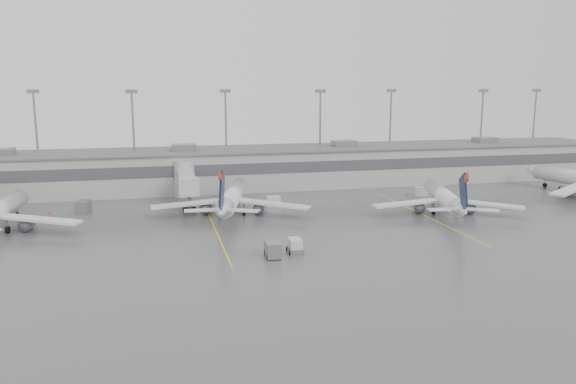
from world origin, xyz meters
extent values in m
plane|color=#525254|center=(0.00, 0.00, 0.00)|extent=(260.00, 260.00, 0.00)
cube|color=#A9A9A4|center=(0.00, 58.00, 4.00)|extent=(150.00, 16.00, 8.00)
cube|color=#47474C|center=(0.00, 49.95, 5.00)|extent=(150.00, 0.15, 2.20)
cube|color=#606060|center=(0.00, 58.00, 8.05)|extent=(152.00, 17.00, 0.30)
cube|color=slate|center=(-55.00, 58.00, 8.80)|extent=(5.00, 4.00, 1.30)
cube|color=slate|center=(50.00, 58.00, 8.80)|extent=(5.00, 4.00, 1.30)
cylinder|color=gray|center=(-50.00, 67.50, 10.00)|extent=(0.44, 0.44, 20.00)
cube|color=slate|center=(-50.00, 67.50, 20.20)|extent=(2.40, 0.50, 0.80)
cylinder|color=gray|center=(-30.00, 60.00, 10.00)|extent=(0.44, 0.44, 20.00)
cube|color=slate|center=(-30.00, 60.00, 20.20)|extent=(2.40, 0.50, 0.80)
cylinder|color=gray|center=(-10.00, 67.50, 10.00)|extent=(0.44, 0.44, 20.00)
cube|color=slate|center=(-10.00, 67.50, 20.20)|extent=(2.40, 0.50, 0.80)
cylinder|color=gray|center=(10.00, 60.00, 10.00)|extent=(0.44, 0.44, 20.00)
cube|color=slate|center=(10.00, 60.00, 20.20)|extent=(2.40, 0.50, 0.80)
cylinder|color=gray|center=(30.00, 67.50, 10.00)|extent=(0.44, 0.44, 20.00)
cube|color=slate|center=(30.00, 67.50, 20.20)|extent=(2.40, 0.50, 0.80)
cylinder|color=gray|center=(50.00, 60.00, 10.00)|extent=(0.44, 0.44, 20.00)
cube|color=slate|center=(50.00, 60.00, 20.20)|extent=(2.40, 0.50, 0.80)
cylinder|color=gray|center=(70.00, 67.50, 10.00)|extent=(0.44, 0.44, 20.00)
cube|color=slate|center=(70.00, 67.50, 20.20)|extent=(2.40, 0.50, 0.80)
cylinder|color=#AAADAF|center=(-20.50, 50.00, 3.50)|extent=(4.00, 4.00, 7.00)
cube|color=#AAADAF|center=(-20.50, 43.50, 4.30)|extent=(2.80, 13.00, 2.60)
cube|color=#AAADAF|center=(-20.50, 36.00, 4.30)|extent=(3.40, 2.40, 3.00)
cylinder|color=gray|center=(-20.50, 36.00, 1.40)|extent=(0.70, 0.70, 2.80)
cube|color=black|center=(-20.50, 36.00, 0.35)|extent=(2.20, 1.20, 0.70)
cube|color=yellow|center=(-17.50, 24.00, 0.01)|extent=(0.25, 40.00, 0.01)
cube|color=yellow|center=(17.50, 24.00, 0.01)|extent=(0.25, 40.00, 0.01)
cone|color=white|center=(-48.10, 41.52, 2.90)|extent=(3.15, 2.97, 2.90)
cube|color=white|center=(-42.77, 26.24, 2.13)|extent=(12.52, 7.31, 0.34)
cylinder|color=black|center=(-48.42, 38.24, 0.43)|extent=(0.42, 0.90, 0.87)
cylinder|color=black|center=(-47.41, 27.47, 0.53)|extent=(0.53, 1.10, 1.06)
cylinder|color=white|center=(-13.32, 33.38, 2.93)|extent=(8.17, 21.53, 2.93)
cone|color=white|center=(-10.32, 45.10, 2.93)|extent=(3.52, 3.38, 2.93)
cone|color=white|center=(-16.55, 20.80, 3.32)|extent=(4.05, 5.46, 2.93)
cube|color=white|center=(-20.62, 32.43, 2.15)|extent=(12.83, 3.33, 0.34)
cube|color=white|center=(-7.38, 29.03, 2.15)|extent=(12.08, 8.94, 0.34)
cube|color=black|center=(-16.67, 20.33, 6.15)|extent=(1.65, 5.40, 6.39)
cube|color=#A8240C|center=(-16.99, 19.10, 8.69)|extent=(0.77, 1.99, 1.85)
cylinder|color=black|center=(-11.14, 41.89, 0.44)|extent=(0.55, 0.94, 0.88)
cylinder|color=black|center=(-15.79, 32.00, 0.54)|extent=(0.69, 1.15, 1.07)
cylinder|color=black|center=(-11.82, 30.98, 0.54)|extent=(0.69, 1.15, 1.07)
cylinder|color=white|center=(21.80, 25.59, 2.77)|extent=(8.39, 20.26, 2.77)
cone|color=white|center=(25.03, 36.57, 2.77)|extent=(3.39, 3.26, 2.77)
cone|color=white|center=(18.34, 13.82, 3.14)|extent=(3.96, 5.21, 2.77)
cube|color=white|center=(14.87, 24.94, 2.03)|extent=(12.06, 2.73, 0.32)
cube|color=white|center=(27.27, 21.29, 2.03)|extent=(11.26, 8.76, 0.32)
cube|color=black|center=(18.21, 13.37, 5.82)|extent=(1.73, 5.06, 6.04)
cube|color=#A8240C|center=(17.87, 12.22, 8.22)|extent=(0.79, 1.87, 1.75)
cylinder|color=black|center=(24.15, 33.56, 0.42)|extent=(0.54, 0.89, 0.83)
cylinder|color=black|center=(19.42, 24.37, 0.51)|extent=(0.69, 1.09, 1.02)
cylinder|color=black|center=(23.14, 23.27, 0.51)|extent=(0.69, 1.09, 1.02)
cone|color=white|center=(54.06, 45.65, 3.20)|extent=(3.70, 3.54, 3.20)
cube|color=white|center=(49.79, 28.32, 2.35)|extent=(13.48, 9.12, 0.37)
cylinder|color=black|center=(54.74, 42.09, 0.48)|extent=(0.55, 1.01, 0.96)
cube|color=silver|center=(-8.73, 8.26, 0.93)|extent=(1.64, 2.53, 1.85)
cube|color=slate|center=(-8.73, 8.26, 0.36)|extent=(1.86, 2.95, 0.72)
cylinder|color=black|center=(-9.51, 9.32, 0.29)|extent=(0.25, 0.59, 0.58)
cylinder|color=black|center=(-7.86, 9.26, 0.29)|extent=(0.25, 0.59, 0.58)
cylinder|color=black|center=(-9.59, 7.26, 0.29)|extent=(0.25, 0.59, 0.58)
cylinder|color=black|center=(-7.94, 7.20, 0.29)|extent=(0.25, 0.59, 0.58)
cube|color=slate|center=(-11.93, 7.06, 1.06)|extent=(1.90, 3.19, 1.89)
cylinder|color=black|center=(-12.66, 8.20, 0.31)|extent=(0.27, 0.63, 0.62)
cylinder|color=black|center=(-11.19, 5.91, 0.31)|extent=(0.27, 0.63, 0.62)
cube|color=silver|center=(-5.57, 37.08, 0.89)|extent=(2.59, 1.80, 1.78)
cube|color=silver|center=(24.97, 40.03, 0.85)|extent=(2.78, 2.29, 1.69)
cube|color=slate|center=(-38.17, 39.28, 1.04)|extent=(2.51, 3.57, 2.07)
cone|color=#FF3B05|center=(-43.67, 39.79, 0.37)|extent=(0.46, 0.46, 0.73)
cone|color=#FF3B05|center=(-17.23, 39.04, 0.37)|extent=(0.46, 0.46, 0.73)
cone|color=#FF3B05|center=(22.17, 40.65, 0.30)|extent=(0.38, 0.38, 0.60)
cone|color=#FF3B05|center=(57.97, 36.96, 0.33)|extent=(0.41, 0.41, 0.65)
camera|label=1|loc=(-25.84, -59.71, 21.27)|focal=35.00mm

